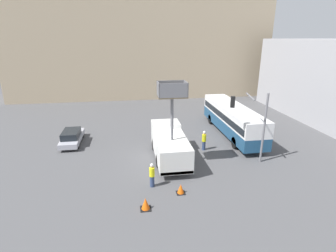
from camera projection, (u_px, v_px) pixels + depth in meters
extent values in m
plane|color=#4C4C4F|center=(161.00, 158.00, 23.04)|extent=(120.00, 120.00, 0.00)
cube|color=tan|center=(140.00, 34.00, 45.71)|extent=(44.00, 10.00, 21.26)
cube|color=silver|center=(166.00, 133.00, 24.44)|extent=(2.53, 2.09, 2.21)
cube|color=silver|center=(172.00, 150.00, 21.25)|extent=(2.53, 4.87, 1.85)
cube|color=red|center=(177.00, 173.00, 19.26)|extent=(2.48, 0.10, 0.24)
cylinder|color=black|center=(154.00, 145.00, 24.62)|extent=(0.30, 1.06, 1.06)
cylinder|color=black|center=(177.00, 143.00, 24.94)|extent=(0.30, 1.06, 1.06)
cylinder|color=black|center=(158.00, 161.00, 21.37)|extent=(0.30, 1.06, 1.06)
cylinder|color=black|center=(185.00, 159.00, 21.69)|extent=(0.30, 1.06, 1.06)
cylinder|color=slate|center=(172.00, 119.00, 20.39)|extent=(0.24, 0.24, 3.49)
cube|color=brown|center=(172.00, 96.00, 19.81)|extent=(2.19, 1.47, 0.10)
cube|color=slate|center=(158.00, 89.00, 19.47)|extent=(0.08, 1.47, 1.05)
cube|color=slate|center=(186.00, 88.00, 19.78)|extent=(0.08, 1.47, 1.05)
cube|color=slate|center=(171.00, 87.00, 20.28)|extent=(2.19, 0.08, 1.05)
cube|color=slate|center=(174.00, 91.00, 18.97)|extent=(2.19, 0.08, 1.05)
cube|color=navy|center=(232.00, 124.00, 28.50)|extent=(2.55, 12.32, 1.20)
cube|color=silver|center=(232.00, 113.00, 28.07)|extent=(2.55, 12.32, 1.47)
cube|color=black|center=(232.00, 115.00, 28.14)|extent=(2.57, 11.82, 0.65)
cylinder|color=black|center=(211.00, 119.00, 32.08)|extent=(0.30, 1.15, 1.15)
cylinder|color=black|center=(228.00, 118.00, 32.40)|extent=(0.30, 1.15, 1.15)
cylinder|color=black|center=(235.00, 143.00, 24.93)|extent=(0.30, 1.15, 1.15)
cylinder|color=black|center=(257.00, 141.00, 25.25)|extent=(0.30, 1.15, 1.15)
cylinder|color=slate|center=(264.00, 129.00, 21.47)|extent=(0.18, 0.18, 5.95)
cylinder|color=slate|center=(250.00, 97.00, 20.69)|extent=(0.71, 2.67, 0.13)
cube|color=black|center=(233.00, 102.00, 20.92)|extent=(0.38, 0.38, 0.90)
sphere|color=red|center=(233.00, 99.00, 20.84)|extent=(0.20, 0.20, 0.20)
cylinder|color=navy|center=(152.00, 181.00, 18.57)|extent=(0.32, 0.32, 0.83)
cylinder|color=yellow|center=(152.00, 172.00, 18.33)|extent=(0.38, 0.38, 0.66)
sphere|color=tan|center=(152.00, 166.00, 18.19)|extent=(0.22, 0.22, 0.22)
sphere|color=white|center=(152.00, 165.00, 18.16)|extent=(0.24, 0.24, 0.24)
cylinder|color=navy|center=(204.00, 146.00, 24.65)|extent=(0.32, 0.32, 0.86)
cylinder|color=yellow|center=(204.00, 138.00, 24.40)|extent=(0.38, 0.38, 0.68)
sphere|color=tan|center=(204.00, 133.00, 24.25)|extent=(0.23, 0.23, 0.23)
sphere|color=white|center=(204.00, 132.00, 24.22)|extent=(0.24, 0.24, 0.24)
cube|color=black|center=(146.00, 209.00, 16.25)|extent=(0.67, 0.67, 0.03)
cone|color=#F25B0F|center=(146.00, 204.00, 16.13)|extent=(0.54, 0.54, 0.77)
cube|color=black|center=(181.00, 193.00, 17.90)|extent=(0.60, 0.60, 0.03)
cone|color=#F25B0F|center=(181.00, 189.00, 17.79)|extent=(0.48, 0.48, 0.68)
cube|color=#A8A8B2|center=(72.00, 138.00, 26.16)|extent=(1.74, 4.73, 0.50)
cube|color=black|center=(71.00, 134.00, 25.76)|extent=(1.53, 2.60, 0.63)
cylinder|color=black|center=(68.00, 135.00, 27.49)|extent=(0.22, 0.64, 0.64)
cylinder|color=black|center=(82.00, 135.00, 27.71)|extent=(0.22, 0.64, 0.64)
cylinder|color=black|center=(61.00, 146.00, 24.75)|extent=(0.22, 0.64, 0.64)
cylinder|color=black|center=(78.00, 145.00, 24.96)|extent=(0.22, 0.64, 0.64)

